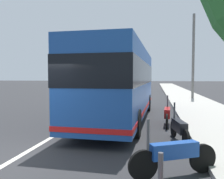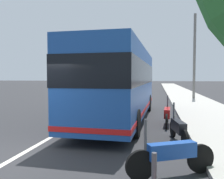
{
  "view_description": "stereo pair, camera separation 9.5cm",
  "coord_description": "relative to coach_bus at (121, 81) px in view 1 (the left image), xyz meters",
  "views": [
    {
      "loc": [
        -5.28,
        -3.57,
        2.13
      ],
      "look_at": [
        5.83,
        -1.51,
        1.51
      ],
      "focal_mm": 37.6,
      "sensor_mm": 36.0,
      "label": 1
    },
    {
      "loc": [
        -5.26,
        -3.66,
        2.13
      ],
      "look_at": [
        5.83,
        -1.51,
        1.51
      ],
      "focal_mm": 37.6,
      "sensor_mm": 36.0,
      "label": 2
    }
  ],
  "objects": [
    {
      "name": "motorcycle_angled",
      "position": [
        -0.96,
        -2.19,
        -1.44
      ],
      "size": [
        2.2,
        0.31,
        1.26
      ],
      "rotation": [
        0.0,
        0.0,
        -0.06
      ],
      "color": "black",
      "rests_on": "ground"
    },
    {
      "name": "coach_bus",
      "position": [
        0.0,
        0.0,
        0.0
      ],
      "size": [
        10.32,
        2.8,
        3.42
      ],
      "rotation": [
        0.0,
        0.0,
        -0.03
      ],
      "color": "#1E4C9E",
      "rests_on": "ground"
    },
    {
      "name": "utility_pole",
      "position": [
        11.08,
        -5.05,
        1.99
      ],
      "size": [
        0.23,
        0.23,
        7.82
      ],
      "primitive_type": "cylinder",
      "color": "slate",
      "rests_on": "ground"
    },
    {
      "name": "sidewalk_curb",
      "position": [
        3.84,
        -4.65,
        -1.85
      ],
      "size": [
        110.0,
        3.6,
        0.14
      ],
      "primitive_type": "cube",
      "color": "#B2ADA3",
      "rests_on": "ground"
    },
    {
      "name": "car_oncoming",
      "position": [
        19.53,
        4.11,
        -1.25
      ],
      "size": [
        4.74,
        1.99,
        1.39
      ],
      "rotation": [
        0.0,
        0.0,
        3.19
      ],
      "color": "gold",
      "rests_on": "ground"
    },
    {
      "name": "motorcycle_mid_row",
      "position": [
        -6.38,
        -2.07,
        -1.45
      ],
      "size": [
        1.03,
        1.89,
        1.27
      ],
      "rotation": [
        0.0,
        0.0,
        2.05
      ],
      "color": "black",
      "rests_on": "ground"
    },
    {
      "name": "car_ahead_same_lane",
      "position": [
        39.04,
        4.41,
        -1.22
      ],
      "size": [
        4.68,
        2.0,
        1.47
      ],
      "rotation": [
        0.0,
        0.0,
        3.08
      ],
      "color": "gold",
      "rests_on": "ground"
    },
    {
      "name": "lane_divider_line",
      "position": [
        3.84,
        1.9,
        -1.91
      ],
      "size": [
        110.0,
        0.16,
        0.01
      ],
      "primitive_type": "cube",
      "color": "silver",
      "rests_on": "ground"
    },
    {
      "name": "car_side_street",
      "position": [
        27.84,
        3.78,
        -1.23
      ],
      "size": [
        4.51,
        2.11,
        1.42
      ],
      "rotation": [
        0.0,
        0.0,
        3.2
      ],
      "color": "gray",
      "rests_on": "ground"
    },
    {
      "name": "ground_plane",
      "position": [
        -6.16,
        1.9,
        -1.92
      ],
      "size": [
        220.0,
        220.0,
        0.0
      ],
      "primitive_type": "plane",
      "color": "#2D2D30"
    },
    {
      "name": "motorcycle_nearest_curb",
      "position": [
        -3.68,
        -2.44,
        -1.46
      ],
      "size": [
        2.03,
        0.44,
        1.24
      ],
      "rotation": [
        0.0,
        0.0,
        0.18
      ],
      "color": "black",
      "rests_on": "ground"
    }
  ]
}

